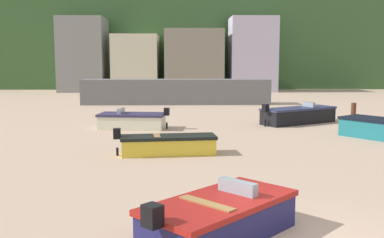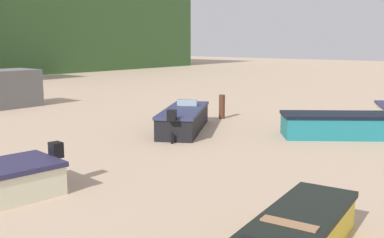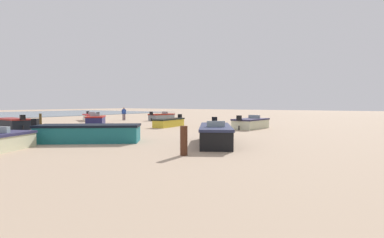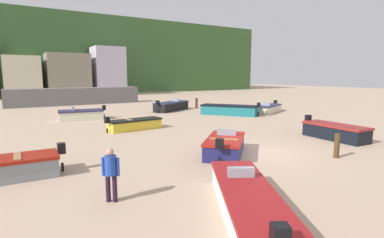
{
  "view_description": "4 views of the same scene",
  "coord_description": "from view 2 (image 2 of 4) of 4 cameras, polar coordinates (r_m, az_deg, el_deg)",
  "views": [
    {
      "loc": [
        -2.25,
        -8.07,
        3.59
      ],
      "look_at": [
        -1.83,
        12.66,
        0.92
      ],
      "focal_mm": 41.71,
      "sensor_mm": 36.0,
      "label": 1
    },
    {
      "loc": [
        -9.64,
        5.93,
        3.69
      ],
      "look_at": [
        1.26,
        14.67,
        1.26
      ],
      "focal_mm": 41.84,
      "sensor_mm": 36.0,
      "label": 2
    },
    {
      "loc": [
        16.91,
        24.43,
        2.01
      ],
      "look_at": [
        -1.22,
        12.55,
        0.86
      ],
      "focal_mm": 26.3,
      "sensor_mm": 36.0,
      "label": 3
    },
    {
      "loc": [
        -9.99,
        -10.19,
        3.71
      ],
      "look_at": [
        -1.17,
        4.24,
        1.22
      ],
      "focal_mm": 27.94,
      "sensor_mm": 36.0,
      "label": 4
    }
  ],
  "objects": [
    {
      "name": "boat_black_5",
      "position": [
        18.7,
        -1.04,
        -0.03
      ],
      "size": [
        4.88,
        3.67,
        1.25
      ],
      "rotation": [
        0.0,
        0.0,
        5.23
      ],
      "color": "black",
      "rests_on": "ground"
    },
    {
      "name": "boat_yellow_2",
      "position": [
        8.18,
        13.25,
        -14.25
      ],
      "size": [
        4.02,
        1.58,
        1.06
      ],
      "rotation": [
        0.0,
        0.0,
        4.82
      ],
      "color": "yellow",
      "rests_on": "ground"
    },
    {
      "name": "boat_teal_0",
      "position": [
        18.45,
        19.56,
        -0.75
      ],
      "size": [
        4.45,
        5.19,
        1.26
      ],
      "rotation": [
        0.0,
        0.0,
        0.64
      ],
      "color": "#1C6C74",
      "rests_on": "ground"
    },
    {
      "name": "mooring_post_near_water",
      "position": [
        21.65,
        3.83,
        1.57
      ],
      "size": [
        0.29,
        0.29,
        1.16
      ],
      "primitive_type": "cylinder",
      "color": "#502B1C",
      "rests_on": "ground"
    }
  ]
}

